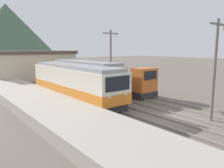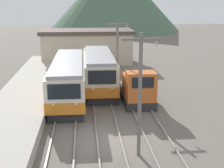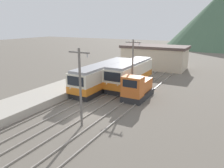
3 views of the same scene
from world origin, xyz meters
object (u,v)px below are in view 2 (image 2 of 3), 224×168
(commuter_train_center, at_px, (99,72))
(catenary_mast_near, at_px, (140,91))
(commuter_train_left, at_px, (69,80))
(shunting_locomotive, at_px, (138,89))
(catenary_mast_mid, at_px, (117,56))

(commuter_train_center, distance_m, catenary_mast_near, 14.10)
(commuter_train_left, xyz_separation_m, shunting_locomotive, (5.80, -2.15, -0.38))
(shunting_locomotive, xyz_separation_m, catenary_mast_mid, (-1.49, 1.98, 2.50))
(commuter_train_center, relative_size, catenary_mast_near, 1.63)
(shunting_locomotive, bearing_deg, commuter_train_left, 159.62)
(catenary_mast_near, bearing_deg, shunting_locomotive, 80.70)
(shunting_locomotive, distance_m, catenary_mast_near, 9.57)
(catenary_mast_mid, bearing_deg, commuter_train_center, 118.60)
(shunting_locomotive, xyz_separation_m, catenary_mast_near, (-1.49, -9.11, 2.50))
(commuter_train_left, relative_size, catenary_mast_mid, 1.91)
(shunting_locomotive, bearing_deg, catenary_mast_mid, 126.94)
(commuter_train_left, height_order, commuter_train_center, commuter_train_center)
(commuter_train_center, height_order, shunting_locomotive, commuter_train_center)
(commuter_train_center, height_order, catenary_mast_mid, catenary_mast_mid)
(commuter_train_left, relative_size, shunting_locomotive, 2.55)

